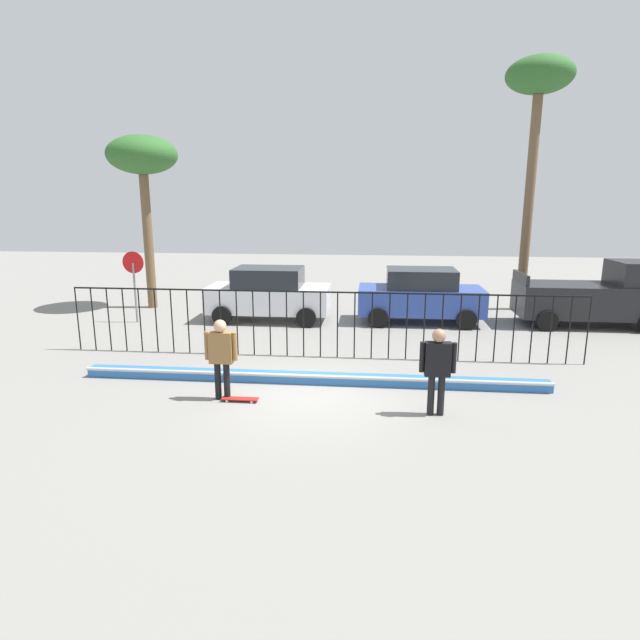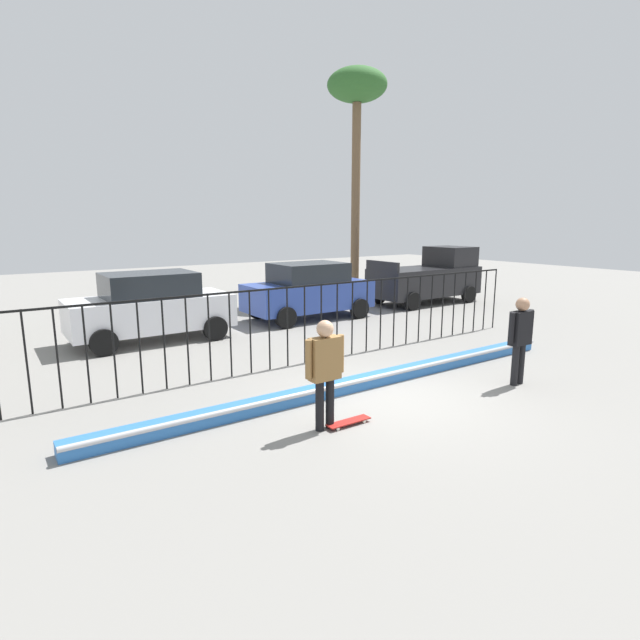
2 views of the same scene
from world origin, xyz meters
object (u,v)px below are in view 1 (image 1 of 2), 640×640
skateboarder (221,352)px  camera_operator (438,364)px  parked_car_blue (420,295)px  stop_sign (134,277)px  skateboard (240,399)px  palm_tree_tall (538,91)px  palm_tree_short (142,160)px  parked_car_white (269,294)px  pickup_truck (596,296)px

skateboarder → camera_operator: (4.52, -0.39, 0.01)m
parked_car_blue → stop_sign: size_ratio=1.72×
skateboard → palm_tree_tall: 15.90m
camera_operator → palm_tree_tall: size_ratio=0.19×
skateboard → palm_tree_short: bearing=105.0°
camera_operator → palm_tree_tall: (4.48, 10.99, 7.00)m
parked_car_white → palm_tree_short: bearing=158.9°
skateboarder → camera_operator: 4.54m
pickup_truck → palm_tree_tall: 7.71m
parked_car_white → palm_tree_tall: (9.50, 2.94, 7.10)m
skateboard → camera_operator: (4.12, -0.29, 1.01)m
stop_sign → palm_tree_tall: (14.09, 3.72, 6.46)m
palm_tree_tall → palm_tree_short: (-14.62, -1.14, -2.38)m
camera_operator → stop_sign: size_ratio=0.72×
camera_operator → palm_tree_short: palm_tree_short is taller
palm_tree_tall → camera_operator: bearing=-112.2°
pickup_truck → palm_tree_tall: bearing=123.7°
pickup_truck → palm_tree_tall: size_ratio=0.51×
skateboarder → parked_car_white: size_ratio=0.41×
parked_car_white → pickup_truck: 11.26m
skateboarder → palm_tree_short: (-5.62, 9.46, 4.62)m
camera_operator → parked_car_blue: parked_car_blue is taller
pickup_truck → parked_car_blue: bearing=-179.3°
pickup_truck → palm_tree_tall: palm_tree_tall is taller
skateboarder → palm_tree_short: bearing=102.8°
parked_car_white → parked_car_blue: same height
parked_car_white → skateboarder: bearing=-88.1°
parked_car_white → palm_tree_tall: 12.22m
pickup_truck → palm_tree_tall: (-1.76, 2.62, 7.04)m
skateboarder → pickup_truck: size_ratio=0.38×
skateboarder → parked_car_blue: parked_car_blue is taller
skateboarder → pickup_truck: (10.77, 7.98, -0.03)m
parked_car_white → palm_tree_short: size_ratio=0.65×
parked_car_white → pickup_truck: size_ratio=0.91×
camera_operator → parked_car_white: size_ratio=0.42×
stop_sign → palm_tree_tall: size_ratio=0.27×
palm_tree_short → camera_operator: bearing=-44.2°
skateboard → parked_car_white: (-0.89, 7.76, 0.91)m
skateboarder → skateboard: (0.40, -0.10, -1.01)m
parked_car_blue → palm_tree_tall: (4.15, 2.71, 7.10)m
stop_sign → palm_tree_tall: bearing=14.8°
skateboard → camera_operator: bearing=-21.2°
camera_operator → palm_tree_tall: palm_tree_tall is taller
camera_operator → palm_tree_tall: bearing=-68.4°
palm_tree_tall → parked_car_white: bearing=-162.8°
skateboarder → parked_car_blue: (4.86, 7.89, -0.10)m
camera_operator → palm_tree_short: 14.87m
stop_sign → skateboarder: bearing=-53.5°
camera_operator → pickup_truck: 10.45m
parked_car_blue → palm_tree_tall: size_ratio=0.46×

